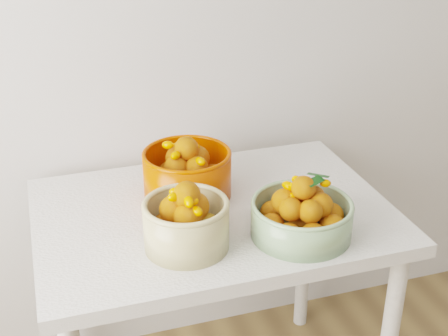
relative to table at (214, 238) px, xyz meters
The scene contains 4 objects.
table is the anchor object (origin of this frame).
bowl_cream 0.26m from the table, 126.93° to the right, with size 0.24×0.24×0.19m.
bowl_green 0.31m from the table, 47.35° to the right, with size 0.30×0.30×0.17m.
bowl_orange 0.21m from the table, 112.75° to the left, with size 0.29×0.29×0.19m.
Camera 1 is at (-0.71, 0.13, 1.64)m, focal length 50.00 mm.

